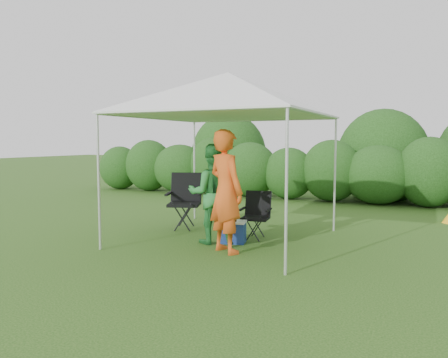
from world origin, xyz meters
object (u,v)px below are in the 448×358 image
at_px(canopy, 228,95).
at_px(cooler, 233,232).
at_px(man, 226,191).
at_px(woman, 212,194).
at_px(chair_left, 185,197).
at_px(chair_right, 257,212).

bearing_deg(canopy, cooler, -47.98).
relative_size(man, woman, 1.13).
distance_m(chair_left, man, 2.07).
xyz_separation_m(canopy, chair_left, (-1.19, 0.58, -1.86)).
distance_m(man, cooler, 0.97).
distance_m(chair_left, cooler, 1.62).
xyz_separation_m(chair_left, man, (1.53, -1.36, 0.33)).
distance_m(chair_right, woman, 0.92).
bearing_deg(cooler, woman, -167.18).
bearing_deg(canopy, man, -67.16).
distance_m(chair_right, cooler, 0.62).
distance_m(canopy, chair_right, 2.07).
bearing_deg(woman, cooler, 178.43).
bearing_deg(woman, chair_right, -156.29).
xyz_separation_m(chair_right, man, (-0.07, -1.11, 0.47)).
relative_size(chair_right, cooler, 1.64).
bearing_deg(cooler, chair_left, 137.51).
height_order(chair_left, man, man).
distance_m(canopy, cooler, 2.29).
height_order(man, woman, man).
bearing_deg(chair_right, woman, -136.38).
distance_m(canopy, chair_left, 2.28).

